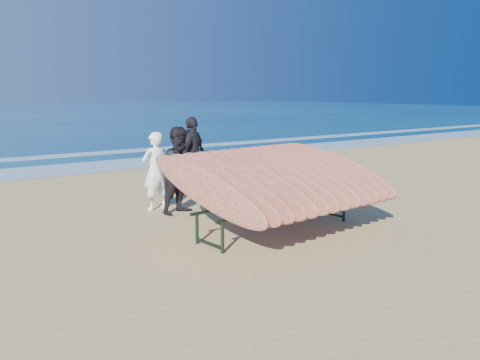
# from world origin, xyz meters

# --- Properties ---
(ground) EXTENTS (120.00, 120.00, 0.00)m
(ground) POSITION_xyz_m (0.00, 0.00, 0.00)
(ground) COLOR tan
(ground) RESTS_ON ground
(foam_near) EXTENTS (160.00, 160.00, 0.00)m
(foam_near) POSITION_xyz_m (0.00, 10.00, 0.01)
(foam_near) COLOR white
(foam_near) RESTS_ON ground
(foam_far) EXTENTS (160.00, 160.00, 0.00)m
(foam_far) POSITION_xyz_m (0.00, 13.50, 0.01)
(foam_far) COLOR white
(foam_far) RESTS_ON ground
(surfboard_rack) EXTENTS (3.41, 3.18, 1.56)m
(surfboard_rack) POSITION_xyz_m (0.62, 0.57, 0.95)
(surfboard_rack) COLOR black
(surfboard_rack) RESTS_ON ground
(person_white) EXTENTS (0.62, 0.44, 1.62)m
(person_white) POSITION_xyz_m (-0.30, 3.35, 0.81)
(person_white) COLOR white
(person_white) RESTS_ON ground
(person_dark_a) EXTENTS (0.98, 0.85, 1.74)m
(person_dark_a) POSITION_xyz_m (-0.04, 2.76, 0.87)
(person_dark_a) COLOR black
(person_dark_a) RESTS_ON ground
(person_dark_b) EXTENTS (1.14, 0.95, 1.82)m
(person_dark_b) POSITION_xyz_m (1.41, 4.73, 0.91)
(person_dark_b) COLOR black
(person_dark_b) RESTS_ON ground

